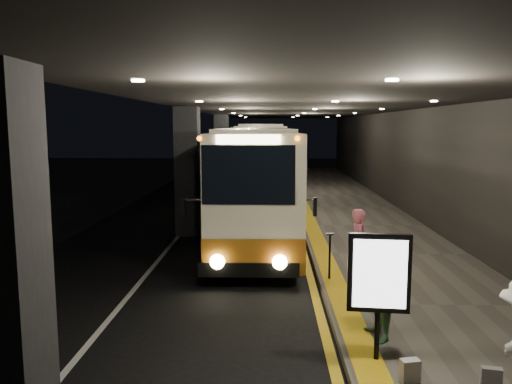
{
  "coord_description": "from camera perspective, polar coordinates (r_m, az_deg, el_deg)",
  "views": [
    {
      "loc": [
        1.34,
        -13.0,
        3.76
      ],
      "look_at": [
        0.89,
        2.45,
        1.7
      ],
      "focal_mm": 35.0,
      "sensor_mm": 36.0,
      "label": 1
    }
  ],
  "objects": [
    {
      "name": "support_columns",
      "position": [
        17.31,
        -7.81,
        2.35
      ],
      "size": [
        0.8,
        24.8,
        4.4
      ],
      "color": "black",
      "rests_on": "ground"
    },
    {
      "name": "tactile_strip",
      "position": [
        18.42,
        6.33,
        -3.74
      ],
      "size": [
        0.5,
        50.0,
        0.01
      ],
      "primitive_type": "cube",
      "color": "gold",
      "rests_on": "sidewalk"
    },
    {
      "name": "coach_second",
      "position": [
        28.98,
        0.84,
        3.69
      ],
      "size": [
        2.58,
        11.89,
        3.73
      ],
      "rotation": [
        0.0,
        0.0,
        -0.01
      ],
      "color": "beige",
      "rests_on": "ground"
    },
    {
      "name": "passenger_waiting_green",
      "position": [
        8.78,
        13.76,
        -11.34
      ],
      "size": [
        0.62,
        0.85,
        1.59
      ],
      "primitive_type": "imported",
      "rotation": [
        0.0,
        0.0,
        -1.37
      ],
      "color": "#3D6F47",
      "rests_on": "sidewalk"
    },
    {
      "name": "lane_line_white",
      "position": [
        18.66,
        -8.09,
        -4.1
      ],
      "size": [
        0.12,
        50.0,
        0.01
      ],
      "primitive_type": "cube",
      "color": "silver",
      "rests_on": "ground"
    },
    {
      "name": "sidewalk",
      "position": [
        18.69,
        12.16,
        -3.96
      ],
      "size": [
        4.5,
        50.0,
        0.15
      ],
      "primitive_type": "cube",
      "color": "#514C44",
      "rests_on": "ground"
    },
    {
      "name": "bag_plain",
      "position": [
        7.81,
        17.17,
        -18.93
      ],
      "size": [
        0.29,
        0.21,
        0.33
      ],
      "primitive_type": "cube",
      "rotation": [
        0.0,
        0.0,
        0.21
      ],
      "color": "#B1ADA6",
      "rests_on": "sidewalk"
    },
    {
      "name": "passenger_boarding",
      "position": [
        11.63,
        11.75,
        -6.16
      ],
      "size": [
        0.43,
        0.65,
        1.76
      ],
      "primitive_type": "imported",
      "rotation": [
        0.0,
        0.0,
        1.56
      ],
      "color": "#D26275",
      "rests_on": "sidewalk"
    },
    {
      "name": "ground",
      "position": [
        13.6,
        -4.12,
        -8.48
      ],
      "size": [
        90.0,
        90.0,
        0.0
      ],
      "primitive_type": "plane",
      "color": "black"
    },
    {
      "name": "canopy",
      "position": [
        18.06,
        5.42,
        10.22
      ],
      "size": [
        9.0,
        50.0,
        0.4
      ],
      "primitive_type": "cube",
      "color": "black",
      "rests_on": "support_columns"
    },
    {
      "name": "bag_polka",
      "position": [
        7.97,
        25.28,
        -18.77
      ],
      "size": [
        0.29,
        0.17,
        0.33
      ],
      "primitive_type": "cube",
      "rotation": [
        0.0,
        0.0,
        -0.21
      ],
      "color": "black",
      "rests_on": "sidewalk"
    },
    {
      "name": "coach_main",
      "position": [
        16.73,
        -0.02,
        0.57
      ],
      "size": [
        2.6,
        11.53,
        3.58
      ],
      "rotation": [
        0.0,
        0.0,
        0.02
      ],
      "color": "beige",
      "rests_on": "ground"
    },
    {
      "name": "kerb_stripe_yellow",
      "position": [
        18.42,
        4.77,
        -4.2
      ],
      "size": [
        0.18,
        50.0,
        0.01
      ],
      "primitive_type": "cube",
      "color": "gold",
      "rests_on": "ground"
    },
    {
      "name": "stanchion_post",
      "position": [
        11.98,
        8.42,
        -7.31
      ],
      "size": [
        0.05,
        0.05,
        1.09
      ],
      "primitive_type": "cylinder",
      "color": "black",
      "rests_on": "sidewalk"
    },
    {
      "name": "info_sign",
      "position": [
        7.9,
        13.88,
        -9.24
      ],
      "size": [
        0.95,
        0.2,
        2.0
      ],
      "rotation": [
        0.0,
        0.0,
        -0.1
      ],
      "color": "black",
      "rests_on": "sidewalk"
    },
    {
      "name": "terminal_wall",
      "position": [
        18.89,
        19.16,
        4.86
      ],
      "size": [
        0.1,
        50.0,
        6.0
      ],
      "primitive_type": "cube",
      "color": "black",
      "rests_on": "ground"
    }
  ]
}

